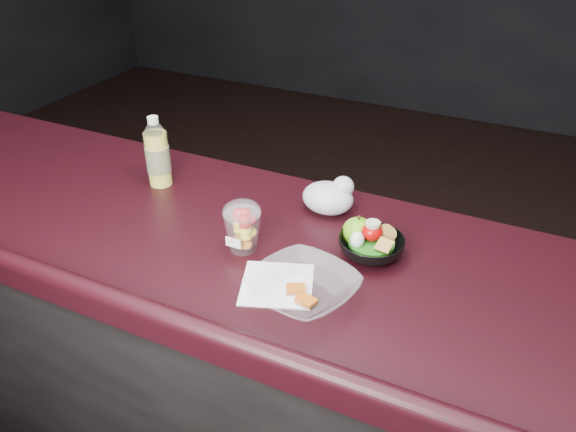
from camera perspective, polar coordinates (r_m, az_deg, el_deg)
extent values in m
cube|color=black|center=(1.78, -2.35, -16.73)|extent=(4.00, 0.65, 0.98)
cube|color=black|center=(1.44, -2.79, -3.16)|extent=(4.06, 0.71, 0.04)
cylinder|color=yellow|center=(1.69, -13.06, 5.68)|extent=(0.07, 0.07, 0.16)
cylinder|color=white|center=(1.69, -13.06, 5.68)|extent=(0.07, 0.07, 0.16)
cone|color=white|center=(1.65, -13.47, 8.68)|extent=(0.07, 0.07, 0.03)
cylinder|color=white|center=(1.65, -13.57, 9.45)|extent=(0.03, 0.03, 0.02)
cylinder|color=#072D99|center=(1.69, -13.06, 5.68)|extent=(0.07, 0.07, 0.08)
ellipsoid|color=white|center=(1.35, -4.72, 0.44)|extent=(0.09, 0.09, 0.05)
ellipsoid|color=#44870F|center=(1.41, 7.12, -1.59)|extent=(0.08, 0.08, 0.07)
cylinder|color=black|center=(1.39, 7.23, -0.21)|extent=(0.01, 0.01, 0.01)
ellipsoid|color=silver|center=(1.53, 4.07, 1.84)|extent=(0.14, 0.12, 0.08)
sphere|color=silver|center=(1.52, 5.62, 2.95)|extent=(0.06, 0.06, 0.06)
imported|color=black|center=(1.38, 8.44, -3.11)|extent=(0.21, 0.21, 0.05)
cylinder|color=#0F470C|center=(1.37, 8.47, -2.76)|extent=(0.11, 0.11, 0.01)
ellipsoid|color=#9E0606|center=(1.37, 8.55, -1.61)|extent=(0.05, 0.05, 0.04)
cylinder|color=beige|center=(1.36, 8.63, -0.80)|extent=(0.04, 0.04, 0.01)
ellipsoid|color=white|center=(1.35, 7.04, -2.43)|extent=(0.03, 0.03, 0.04)
imported|color=silver|center=(1.23, 1.48, -7.37)|extent=(0.28, 0.28, 0.06)
cube|color=#990F0C|center=(1.26, 0.79, -7.38)|extent=(0.05, 0.05, 0.01)
cube|color=#990F0C|center=(1.23, 1.84, -8.55)|extent=(0.05, 0.04, 0.01)
cube|color=white|center=(1.28, -1.11, -6.95)|extent=(0.21, 0.21, 0.00)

